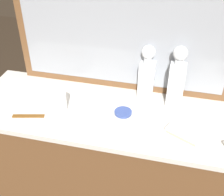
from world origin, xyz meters
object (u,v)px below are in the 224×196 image
at_px(porcelain_dish, 123,112).
at_px(tortoiseshell_comb, 28,116).
at_px(crystal_decanter_left, 147,77).
at_px(crystal_tumbler_center, 59,102).
at_px(crystal_decanter_far_right, 176,82).
at_px(silver_brush_rear, 183,134).

relative_size(porcelain_dish, tortoiseshell_comb, 0.56).
bearing_deg(crystal_decanter_left, tortoiseshell_comb, -149.32).
height_order(crystal_tumbler_center, porcelain_dish, crystal_tumbler_center).
relative_size(crystal_decanter_left, porcelain_dish, 3.36).
height_order(crystal_decanter_left, crystal_decanter_far_right, crystal_decanter_far_right).
bearing_deg(porcelain_dish, silver_brush_rear, -18.39).
bearing_deg(porcelain_dish, crystal_decanter_far_right, 32.40).
xyz_separation_m(crystal_tumbler_center, tortoiseshell_comb, (-0.12, -0.09, -0.04)).
relative_size(crystal_decanter_left, crystal_tumbler_center, 2.99).
bearing_deg(crystal_tumbler_center, silver_brush_rear, -5.45).
relative_size(crystal_decanter_left, silver_brush_rear, 1.74).
height_order(crystal_decanter_left, crystal_tumbler_center, crystal_decanter_left).
xyz_separation_m(silver_brush_rear, tortoiseshell_comb, (-0.70, -0.03, -0.01)).
distance_m(crystal_tumbler_center, porcelain_dish, 0.31).
bearing_deg(crystal_decanter_far_right, porcelain_dish, -147.60).
height_order(crystal_decanter_left, silver_brush_rear, crystal_decanter_left).
relative_size(crystal_tumbler_center, tortoiseshell_comb, 0.63).
bearing_deg(tortoiseshell_comb, crystal_tumbler_center, 36.46).
distance_m(crystal_decanter_far_right, tortoiseshell_comb, 0.71).
xyz_separation_m(crystal_tumbler_center, porcelain_dish, (0.30, 0.04, -0.04)).
height_order(crystal_decanter_left, porcelain_dish, crystal_decanter_left).
xyz_separation_m(crystal_decanter_left, crystal_tumbler_center, (-0.38, -0.21, -0.07)).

